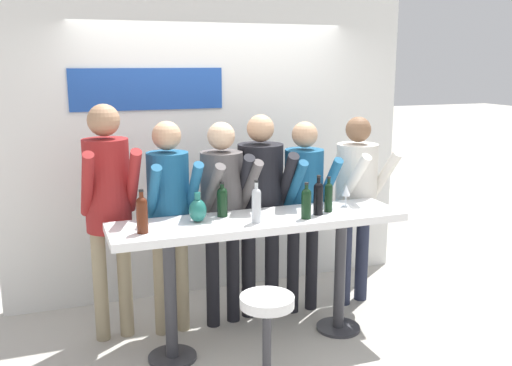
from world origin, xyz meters
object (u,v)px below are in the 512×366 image
Objects in this scene: wine_bottle_3 at (306,202)px; person_far_left at (108,196)px; wine_bottle_1 at (329,196)px; person_center_left at (223,201)px; tasting_table at (260,240)px; wine_bottle_0 at (142,213)px; bar_stool at (267,328)px; person_center at (261,194)px; person_center_right at (304,196)px; decorative_vase at (198,210)px; wine_bottle_4 at (256,204)px; wine_bottle_2 at (318,197)px; wine_glass_0 at (346,191)px; person_left at (169,204)px; wine_bottle_5 at (222,200)px; person_right at (357,190)px.

person_far_left is at bearing 155.49° from wine_bottle_3.
person_center_left is at bearing 148.44° from wine_bottle_1.
tasting_table is 0.94m from wine_bottle_0.
person_center is (0.37, 1.10, 0.63)m from bar_stool.
person_center_right reaches higher than decorative_vase.
wine_bottle_4 is at bearing -2.42° from wine_bottle_0.
decorative_vase is (-0.91, 0.12, -0.05)m from wine_bottle_2.
person_center_left reaches higher than person_center_right.
person_center_right is at bearing 66.37° from wine_bottle_3.
person_center_right is at bearing 19.52° from wine_bottle_0.
decorative_vase reaches higher than wine_glass_0.
wine_bottle_4 is (-0.63, -0.10, 0.02)m from wine_bottle_1.
person_center reaches higher than person_left.
person_left is 7.82× the size of decorative_vase.
bar_stool is 1.29m from person_left.
person_center is 5.69× the size of wine_bottle_2.
wine_bottle_4 is 1.43× the size of decorative_vase.
wine_bottle_3 is at bearing -152.50° from wine_bottle_2.
wine_bottle_5 is at bearing 95.25° from bar_stool.
wine_bottle_1 is 0.23m from wine_glass_0.
bar_stool is 0.88m from wine_bottle_4.
tasting_table is 1.32× the size of person_right.
wine_bottle_0 is at bearing -154.38° from person_center_left.
wine_bottle_2 is at bearing -48.57° from person_center_left.
person_far_left is 6.70× the size of wine_bottle_1.
bar_stool is at bearing -140.97° from wine_bottle_1.
wine_bottle_2 is (0.63, 0.55, 0.72)m from bar_stool.
wine_glass_0 is (0.32, 0.15, -0.02)m from wine_bottle_2.
wine_glass_0 is (0.21, 0.10, -0.00)m from wine_bottle_1.
wine_bottle_5 is 0.23m from decorative_vase.
decorative_vase is at bearing 17.69° from wine_bottle_0.
wine_bottle_0 reaches higher than decorative_vase.
decorative_vase is (-1.03, -0.38, 0.06)m from person_center_right.
wine_bottle_4 is 0.87m from wine_glass_0.
wine_bottle_0 reaches higher than wine_bottle_5.
person_left is 1.03× the size of person_center_right.
wine_bottle_2 is 1.39× the size of decorative_vase.
tasting_table is 0.64m from wine_bottle_1.
person_center_left is 5.38× the size of wine_bottle_4.
person_right is (1.08, 0.44, 0.21)m from tasting_table.
person_right is 6.20× the size of wine_bottle_3.
tasting_table is 8.05× the size of wine_bottle_1.
decorative_vase is at bearing -159.11° from wine_bottle_5.
person_right is at bearing 12.92° from wine_bottle_5.
person_center is 1.03× the size of person_right.
wine_bottle_1 is (-0.52, -0.46, 0.09)m from person_right.
wine_bottle_5 is at bearing -116.58° from person_center_left.
wine_bottle_1 is at bearing -154.29° from wine_glass_0.
wine_glass_0 is at bearing -16.31° from person_left.
person_left reaches higher than bar_stool.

